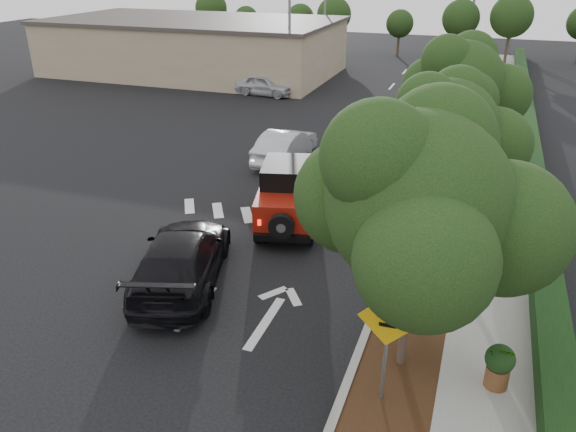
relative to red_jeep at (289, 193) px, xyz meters
The scene contains 19 objects.
ground 6.04m from the red_jeep, 95.38° to the right, with size 120.00×120.00×0.00m, color black.
curb 7.38m from the red_jeep, 56.42° to the left, with size 0.20×70.00×0.15m, color #9E9B93.
planting_strip 7.98m from the red_jeep, 50.37° to the left, with size 1.80×70.00×0.12m, color black.
sidewalk 9.30m from the red_jeep, 41.25° to the left, with size 2.00×70.00×0.12m, color gray.
hedge 10.35m from the red_jeep, 36.12° to the left, with size 0.80×70.00×0.80m, color black.
commercial_building 29.24m from the red_jeep, 124.50° to the left, with size 22.00×12.00×4.00m, color gray.
transmission_tower 42.45m from the red_jeep, 82.63° to the left, with size 7.00×4.00×28.00m, color slate, non-canonical shape.
street_tree_near 8.23m from the red_jeep, 51.81° to the right, with size 3.80×3.80×5.92m, color black, non-canonical shape.
street_tree_mid 5.20m from the red_jeep, ahead, with size 3.20×3.20×5.32m, color black, non-canonical shape.
street_tree_far 8.77m from the red_jeep, 54.57° to the left, with size 3.40×3.40×5.62m, color black, non-canonical shape.
light_pole_a 21.32m from the red_jeep, 109.36° to the left, with size 2.00×0.22×9.00m, color slate, non-canonical shape.
light_pole_b 33.10m from the red_jeep, 104.09° to the left, with size 2.00×0.22×9.00m, color slate, non-canonical shape.
red_jeep is the anchor object (origin of this frame).
silver_suv_ahead 6.03m from the red_jeep, 78.93° to the left, with size 2.42×5.24×1.46m, color #B1B4BA.
black_suv_oncoming 5.08m from the red_jeep, 107.87° to the right, with size 2.24×5.51×1.60m, color black.
silver_sedan_oncoming 6.62m from the red_jeep, 110.87° to the left, with size 1.58×4.53×1.49m, color #B7BAC0.
parked_suv 20.19m from the red_jeep, 114.11° to the left, with size 1.65×4.10×1.40m, color #B9BBC2.
speed_hump_sign 9.16m from the red_jeep, 57.96° to the right, with size 1.23×0.11×2.63m.
terracotta_planter 9.67m from the red_jeep, 42.40° to the right, with size 0.64×0.64×1.12m.
Camera 1 is at (6.61, -11.18, 8.73)m, focal length 35.00 mm.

